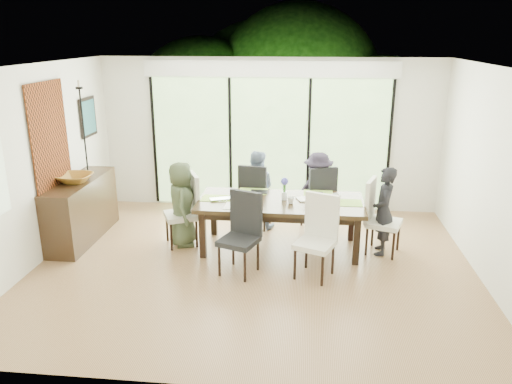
# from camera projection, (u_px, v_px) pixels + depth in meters

# --- Properties ---
(floor) EXTENTS (6.00, 5.00, 0.01)m
(floor) POSITION_uv_depth(u_px,v_px,m) (254.00, 266.00, 6.92)
(floor) COLOR brown
(floor) RESTS_ON ground
(ceiling) EXTENTS (6.00, 5.00, 0.01)m
(ceiling) POSITION_uv_depth(u_px,v_px,m) (254.00, 65.00, 6.09)
(ceiling) COLOR white
(ceiling) RESTS_ON wall_back
(wall_back) EXTENTS (6.00, 0.02, 2.70)m
(wall_back) POSITION_uv_depth(u_px,v_px,m) (269.00, 135.00, 8.88)
(wall_back) COLOR silver
(wall_back) RESTS_ON floor
(wall_front) EXTENTS (6.00, 0.02, 2.70)m
(wall_front) POSITION_uv_depth(u_px,v_px,m) (221.00, 253.00, 4.13)
(wall_front) COLOR silver
(wall_front) RESTS_ON floor
(wall_left) EXTENTS (0.02, 5.00, 2.70)m
(wall_left) POSITION_uv_depth(u_px,v_px,m) (35.00, 166.00, 6.81)
(wall_left) COLOR silver
(wall_left) RESTS_ON floor
(wall_right) EXTENTS (0.02, 5.00, 2.70)m
(wall_right) POSITION_uv_depth(u_px,v_px,m) (494.00, 179.00, 6.20)
(wall_right) COLOR silver
(wall_right) RESTS_ON floor
(glass_doors) EXTENTS (4.20, 0.02, 2.30)m
(glass_doors) POSITION_uv_depth(u_px,v_px,m) (269.00, 144.00, 8.89)
(glass_doors) COLOR #598C3F
(glass_doors) RESTS_ON wall_back
(blinds_header) EXTENTS (4.40, 0.06, 0.28)m
(blinds_header) POSITION_uv_depth(u_px,v_px,m) (270.00, 69.00, 8.49)
(blinds_header) COLOR white
(blinds_header) RESTS_ON wall_back
(mullion_a) EXTENTS (0.05, 0.04, 2.30)m
(mullion_a) POSITION_uv_depth(u_px,v_px,m) (155.00, 141.00, 9.09)
(mullion_a) COLOR black
(mullion_a) RESTS_ON wall_back
(mullion_b) EXTENTS (0.05, 0.04, 2.30)m
(mullion_b) POSITION_uv_depth(u_px,v_px,m) (230.00, 143.00, 8.95)
(mullion_b) COLOR black
(mullion_b) RESTS_ON wall_back
(mullion_c) EXTENTS (0.05, 0.04, 2.30)m
(mullion_c) POSITION_uv_depth(u_px,v_px,m) (309.00, 145.00, 8.81)
(mullion_c) COLOR black
(mullion_c) RESTS_ON wall_back
(mullion_d) EXTENTS (0.05, 0.04, 2.30)m
(mullion_d) POSITION_uv_depth(u_px,v_px,m) (389.00, 147.00, 8.67)
(mullion_d) COLOR black
(mullion_d) RESTS_ON wall_back
(deck) EXTENTS (6.00, 1.80, 0.10)m
(deck) POSITION_uv_depth(u_px,v_px,m) (272.00, 194.00, 10.15)
(deck) COLOR brown
(deck) RESTS_ON ground
(rail_top) EXTENTS (6.00, 0.08, 0.06)m
(rail_top) POSITION_uv_depth(u_px,v_px,m) (275.00, 156.00, 10.73)
(rail_top) COLOR brown
(rail_top) RESTS_ON deck
(foliage_left) EXTENTS (3.20, 3.20, 3.20)m
(foliage_left) POSITION_uv_depth(u_px,v_px,m) (202.00, 107.00, 11.59)
(foliage_left) COLOR #14380F
(foliage_left) RESTS_ON ground
(foliage_mid) EXTENTS (4.00, 4.00, 4.00)m
(foliage_mid) POSITION_uv_depth(u_px,v_px,m) (298.00, 90.00, 11.82)
(foliage_mid) COLOR #14380F
(foliage_mid) RESTS_ON ground
(foliage_right) EXTENTS (2.80, 2.80, 2.80)m
(foliage_right) POSITION_uv_depth(u_px,v_px,m) (377.00, 119.00, 11.05)
(foliage_right) COLOR #14380F
(foliage_right) RESTS_ON ground
(foliage_far) EXTENTS (3.60, 3.60, 3.60)m
(foliage_far) POSITION_uv_depth(u_px,v_px,m) (259.00, 93.00, 12.64)
(foliage_far) COLOR #14380F
(foliage_far) RESTS_ON ground
(table_top) EXTENTS (2.41, 1.10, 0.06)m
(table_top) POSITION_uv_depth(u_px,v_px,m) (281.00, 203.00, 7.28)
(table_top) COLOR black
(table_top) RESTS_ON floor
(table_apron) EXTENTS (2.21, 0.90, 0.10)m
(table_apron) POSITION_uv_depth(u_px,v_px,m) (281.00, 208.00, 7.31)
(table_apron) COLOR black
(table_apron) RESTS_ON floor
(table_leg_fl) EXTENTS (0.09, 0.09, 0.69)m
(table_leg_fl) POSITION_uv_depth(u_px,v_px,m) (203.00, 235.00, 7.09)
(table_leg_fl) COLOR black
(table_leg_fl) RESTS_ON floor
(table_leg_fr) EXTENTS (0.09, 0.09, 0.69)m
(table_leg_fr) POSITION_uv_depth(u_px,v_px,m) (356.00, 241.00, 6.88)
(table_leg_fr) COLOR black
(table_leg_fr) RESTS_ON floor
(table_leg_bl) EXTENTS (0.09, 0.09, 0.69)m
(table_leg_bl) POSITION_uv_depth(u_px,v_px,m) (214.00, 214.00, 7.91)
(table_leg_bl) COLOR black
(table_leg_bl) RESTS_ON floor
(table_leg_br) EXTENTS (0.09, 0.09, 0.69)m
(table_leg_br) POSITION_uv_depth(u_px,v_px,m) (352.00, 219.00, 7.69)
(table_leg_br) COLOR black
(table_leg_br) RESTS_ON floor
(chair_left_end) EXTENTS (0.61, 0.61, 1.10)m
(chair_left_end) POSITION_uv_depth(u_px,v_px,m) (181.00, 210.00, 7.48)
(chair_left_end) COLOR beige
(chair_left_end) RESTS_ON floor
(chair_right_end) EXTENTS (0.59, 0.59, 1.10)m
(chair_right_end) POSITION_uv_depth(u_px,v_px,m) (384.00, 217.00, 7.18)
(chair_right_end) COLOR white
(chair_right_end) RESTS_ON floor
(chair_far_left) EXTENTS (0.53, 0.53, 1.10)m
(chair_far_left) POSITION_uv_depth(u_px,v_px,m) (256.00, 195.00, 8.18)
(chair_far_left) COLOR black
(chair_far_left) RESTS_ON floor
(chair_far_right) EXTENTS (0.59, 0.59, 1.10)m
(chair_far_right) POSITION_uv_depth(u_px,v_px,m) (317.00, 197.00, 8.08)
(chair_far_right) COLOR black
(chair_far_right) RESTS_ON floor
(chair_near_left) EXTENTS (0.59, 0.59, 1.10)m
(chair_near_left) POSITION_uv_depth(u_px,v_px,m) (239.00, 235.00, 6.56)
(chair_near_left) COLOR black
(chair_near_left) RESTS_ON floor
(chair_near_right) EXTENTS (0.60, 0.60, 1.10)m
(chair_near_right) POSITION_uv_depth(u_px,v_px,m) (315.00, 238.00, 6.46)
(chair_near_right) COLOR white
(chair_near_right) RESTS_ON floor
(person_left_end) EXTENTS (0.50, 0.67, 1.29)m
(person_left_end) POSITION_uv_depth(u_px,v_px,m) (182.00, 204.00, 7.45)
(person_left_end) COLOR #404E34
(person_left_end) RESTS_ON floor
(person_right_end) EXTENTS (0.44, 0.64, 1.29)m
(person_right_end) POSITION_uv_depth(u_px,v_px,m) (383.00, 211.00, 7.15)
(person_right_end) COLOR black
(person_right_end) RESTS_ON floor
(person_far_left) EXTENTS (0.62, 0.40, 1.29)m
(person_far_left) POSITION_uv_depth(u_px,v_px,m) (256.00, 190.00, 8.13)
(person_far_left) COLOR slate
(person_far_left) RESTS_ON floor
(person_far_right) EXTENTS (0.66, 0.48, 1.29)m
(person_far_right) POSITION_uv_depth(u_px,v_px,m) (318.00, 192.00, 8.03)
(person_far_right) COLOR black
(person_far_right) RESTS_ON floor
(placemat_left) EXTENTS (0.44, 0.32, 0.01)m
(placemat_left) POSITION_uv_depth(u_px,v_px,m) (216.00, 198.00, 7.36)
(placemat_left) COLOR #88AF3E
(placemat_left) RESTS_ON table_top
(placemat_right) EXTENTS (0.44, 0.32, 0.01)m
(placemat_right) POSITION_uv_depth(u_px,v_px,m) (347.00, 203.00, 7.17)
(placemat_right) COLOR #7DAA3C
(placemat_right) RESTS_ON table_top
(placemat_far_l) EXTENTS (0.44, 0.32, 0.01)m
(placemat_far_l) POSITION_uv_depth(u_px,v_px,m) (253.00, 191.00, 7.69)
(placemat_far_l) COLOR #8AB440
(placemat_far_l) RESTS_ON table_top
(placemat_far_r) EXTENTS (0.44, 0.32, 0.01)m
(placemat_far_r) POSITION_uv_depth(u_px,v_px,m) (318.00, 193.00, 7.59)
(placemat_far_r) COLOR #8BB741
(placemat_far_r) RESTS_ON table_top
(placemat_paper) EXTENTS (0.44, 0.32, 0.01)m
(placemat_paper) POSITION_uv_depth(u_px,v_px,m) (241.00, 206.00, 7.04)
(placemat_paper) COLOR white
(placemat_paper) RESTS_ON table_top
(tablet_far_l) EXTENTS (0.26, 0.18, 0.01)m
(tablet_far_l) POSITION_uv_depth(u_px,v_px,m) (259.00, 192.00, 7.63)
(tablet_far_l) COLOR black
(tablet_far_l) RESTS_ON table_top
(tablet_far_r) EXTENTS (0.24, 0.17, 0.01)m
(tablet_far_r) POSITION_uv_depth(u_px,v_px,m) (315.00, 194.00, 7.55)
(tablet_far_r) COLOR black
(tablet_far_r) RESTS_ON table_top
(papers) EXTENTS (0.30, 0.22, 0.00)m
(papers) POSITION_uv_depth(u_px,v_px,m) (329.00, 203.00, 7.15)
(papers) COLOR white
(papers) RESTS_ON table_top
(platter_base) EXTENTS (0.26, 0.26, 0.02)m
(platter_base) POSITION_uv_depth(u_px,v_px,m) (240.00, 205.00, 7.03)
(platter_base) COLOR white
(platter_base) RESTS_ON table_top
(platter_snacks) EXTENTS (0.20, 0.20, 0.01)m
(platter_snacks) POSITION_uv_depth(u_px,v_px,m) (240.00, 204.00, 7.03)
(platter_snacks) COLOR orange
(platter_snacks) RESTS_ON table_top
(vase) EXTENTS (0.08, 0.08, 0.12)m
(vase) POSITION_uv_depth(u_px,v_px,m) (284.00, 196.00, 7.29)
(vase) COLOR silver
(vase) RESTS_ON table_top
(hyacinth_stems) EXTENTS (0.04, 0.04, 0.16)m
(hyacinth_stems) POSITION_uv_depth(u_px,v_px,m) (284.00, 188.00, 7.26)
(hyacinth_stems) COLOR #337226
(hyacinth_stems) RESTS_ON table_top
(hyacinth_blooms) EXTENTS (0.11, 0.11, 0.11)m
(hyacinth_blooms) POSITION_uv_depth(u_px,v_px,m) (285.00, 181.00, 7.23)
(hyacinth_blooms) COLOR #4E4CBE
(hyacinth_blooms) RESTS_ON table_top
(laptop) EXTENTS (0.39, 0.33, 0.03)m
(laptop) POSITION_uv_depth(u_px,v_px,m) (222.00, 200.00, 7.26)
(laptop) COLOR silver
(laptop) RESTS_ON table_top
(cup_a) EXTENTS (0.17, 0.17, 0.10)m
(cup_a) POSITION_uv_depth(u_px,v_px,m) (235.00, 193.00, 7.47)
(cup_a) COLOR white
(cup_a) RESTS_ON table_top
(cup_b) EXTENTS (0.12, 0.12, 0.09)m
(cup_b) POSITION_uv_depth(u_px,v_px,m) (291.00, 200.00, 7.14)
(cup_b) COLOR white
(cup_b) RESTS_ON table_top
(cup_c) EXTENTS (0.14, 0.14, 0.10)m
(cup_c) POSITION_uv_depth(u_px,v_px,m) (336.00, 197.00, 7.27)
(cup_c) COLOR white
(cup_c) RESTS_ON table_top
(book) EXTENTS (0.23, 0.27, 0.02)m
(book) POSITION_uv_depth(u_px,v_px,m) (298.00, 200.00, 7.29)
(book) COLOR white
(book) RESTS_ON table_top
(sideboard) EXTENTS (0.48, 1.69, 0.95)m
(sideboard) POSITION_uv_depth(u_px,v_px,m) (82.00, 210.00, 7.71)
(sideboard) COLOR black
(sideboard) RESTS_ON floor
(bowl) EXTENTS (0.50, 0.50, 0.12)m
(bowl) POSITION_uv_depth(u_px,v_px,m) (75.00, 178.00, 7.45)
(bowl) COLOR brown
(bowl) RESTS_ON sideboard
(candlestick_base) EXTENTS (0.11, 0.11, 0.04)m
(candlestick_base) POSITION_uv_depth(u_px,v_px,m) (88.00, 173.00, 7.89)
(candlestick_base) COLOR black
(candlestick_base) RESTS_ON sideboard
(candlestick_shaft) EXTENTS (0.03, 0.03, 1.32)m
(candlestick_shaft) POSITION_uv_depth(u_px,v_px,m) (84.00, 131.00, 7.69)
(candlestick_shaft) COLOR black
(candlestick_shaft) RESTS_ON sideboard
(candlestick_pan) EXTENTS (0.11, 0.11, 0.03)m
(candlestick_pan) POSITION_uv_depth(u_px,v_px,m) (79.00, 88.00, 7.49)
(candlestick_pan) COLOR black
(candlestick_pan) RESTS_ON sideboard
(candle) EXTENTS (0.04, 0.04, 0.11)m
(candle) POSITION_uv_depth(u_px,v_px,m) (79.00, 84.00, 7.47)
(candle) COLOR silver
(candle) RESTS_ON sideboard
(tapestry) EXTENTS (0.02, 1.00, 1.50)m
(tapestry) POSITION_uv_depth(u_px,v_px,m) (49.00, 135.00, 7.08)
(tapestry) COLOR maroon
(tapestry) RESTS_ON wall_left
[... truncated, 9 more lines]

